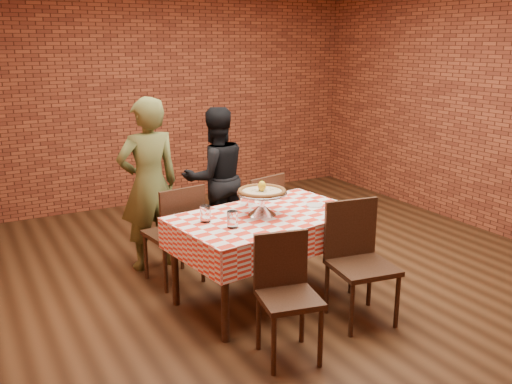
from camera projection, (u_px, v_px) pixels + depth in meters
ground at (284, 276)px, 5.15m from camera, size 6.00×6.00×0.00m
back_wall at (166, 94)px, 7.29m from camera, size 5.50×0.00×5.50m
table at (266, 258)px, 4.62m from camera, size 1.61×1.10×0.75m
tablecloth at (266, 229)px, 4.55m from camera, size 1.65×1.14×0.26m
pizza_stand at (262, 203)px, 4.49m from camera, size 0.50×0.50×0.19m
pizza at (262, 192)px, 4.46m from camera, size 0.47×0.47×0.03m
lemon at (262, 186)px, 4.45m from camera, size 0.08×0.08×0.09m
water_glass_left at (232, 219)px, 4.18m from camera, size 0.09×0.09×0.13m
water_glass_right at (205, 214)px, 4.31m from camera, size 0.09×0.09×0.13m
side_plate at (315, 205)px, 4.75m from camera, size 0.17×0.17×0.01m
sweetener_packet_a at (329, 207)px, 4.71m from camera, size 0.06×0.06×0.00m
sweetener_packet_b at (332, 204)px, 4.80m from camera, size 0.05×0.04×0.00m
condiment_caddy at (248, 197)px, 4.77m from camera, size 0.13×0.12×0.14m
chair_near_left at (289, 301)px, 3.72m from camera, size 0.46×0.46×0.87m
chair_near_right at (363, 265)px, 4.23m from camera, size 0.52×0.52×0.94m
chair_far_left at (173, 233)px, 4.96m from camera, size 0.50×0.50×0.92m
chair_far_right at (254, 218)px, 5.38m from camera, size 0.52×0.52×0.91m
diner_olive at (149, 185)px, 5.18m from camera, size 0.63×0.43×1.65m
diner_black at (216, 178)px, 5.79m from camera, size 0.75×0.59×1.49m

